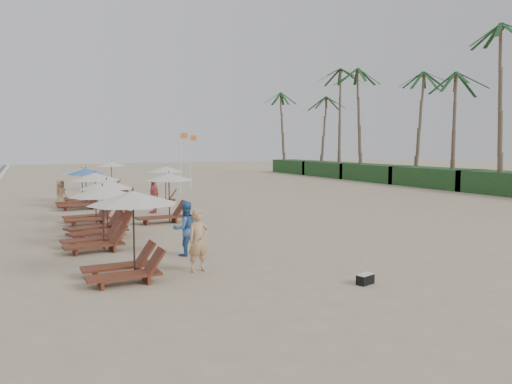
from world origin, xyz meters
name	(u,v)px	position (x,y,z in m)	size (l,w,h in m)	color
ground	(286,239)	(0.00, 0.00, 0.00)	(160.00, 160.00, 0.00)	tan
shrub_hedge	(436,178)	(22.00, 14.50, 0.80)	(3.20, 53.00, 1.60)	#193D1C
palm_row	(431,67)	(21.91, 15.40, 9.91)	(7.00, 52.00, 12.30)	brown
lounger_station_0	(126,232)	(-6.40, -3.16, 1.24)	(2.54, 2.35, 2.30)	maroon
lounger_station_1	(96,217)	(-6.61, 1.04, 1.09)	(2.55, 2.25, 2.12)	maroon
lounger_station_2	(99,212)	(-6.23, 3.37, 0.94)	(2.68, 2.66, 2.17)	maroon
lounger_station_3	(90,198)	(-6.13, 6.92, 1.11)	(2.59, 2.23, 2.26)	maroon
lounger_station_4	(80,191)	(-6.00, 12.54, 0.97)	(2.71, 2.27, 2.21)	maroon
lounger_station_5	(78,185)	(-5.81, 15.55, 1.10)	(2.67, 2.41, 2.06)	maroon
inland_station_0	(165,194)	(-3.06, 5.74, 1.30)	(2.80, 2.24, 2.22)	maroon
inland_station_1	(163,180)	(-1.29, 12.85, 1.43)	(2.63, 2.24, 2.22)	maroon
inland_station_2	(109,173)	(-2.97, 22.43, 1.37)	(2.73, 2.24, 2.22)	maroon
beachgoer_near	(198,241)	(-4.47, -3.21, 0.86)	(0.63, 0.41, 1.73)	tan
beachgoer_mid_a	(185,229)	(-4.20, -1.12, 0.86)	(0.83, 0.65, 1.72)	#3868A8
beachgoer_mid_b	(123,212)	(-5.31, 3.43, 0.90)	(1.16, 0.67, 1.80)	brown
beachgoer_far_a	(154,196)	(-2.78, 8.98, 0.89)	(1.05, 0.44, 1.79)	#BD4B4B
beachgoer_far_b	(61,193)	(-6.95, 13.63, 0.78)	(0.76, 0.49, 1.56)	tan
duffel_bag	(365,279)	(-1.08, -6.16, 0.13)	(0.52, 0.37, 0.26)	black
flag_pole_near	(181,158)	(1.48, 18.56, 2.52)	(0.60, 0.08, 4.55)	silver
flag_pole_far	(190,158)	(2.98, 21.00, 2.46)	(0.60, 0.08, 4.43)	silver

